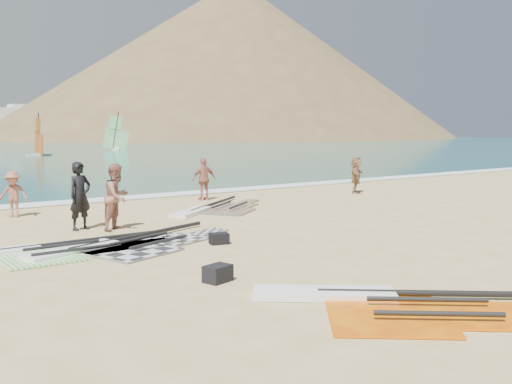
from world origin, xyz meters
TOP-DOWN VIEW (x-y plane):
  - ground at (0.00, 0.00)m, footprint 300.00×300.00m
  - surf_line at (0.00, 12.30)m, footprint 300.00×1.20m
  - headland_main at (85.00, 130.00)m, footprint 143.00×143.00m
  - headland_minor at (120.00, 140.00)m, footprint 70.00×70.00m
  - rig_grey at (-3.15, 3.32)m, footprint 5.71×3.26m
  - rig_green at (-4.94, 3.75)m, footprint 5.31×2.10m
  - rig_orange at (1.94, 7.36)m, footprint 5.01×3.92m
  - rig_red at (-1.39, -3.63)m, footprint 4.76×4.70m
  - gear_bag_near at (-2.92, -0.63)m, footprint 0.58×0.49m
  - gear_bag_far at (-1.04, 2.33)m, footprint 0.52×0.42m
  - person_wetsuit at (-3.17, 6.31)m, footprint 0.82×0.67m
  - beachgoer_left at (-2.31, 5.72)m, footprint 1.16×1.10m
  - beachgoer_mid at (-4.17, 9.85)m, footprint 1.12×0.99m
  - beachgoer_back at (3.08, 10.04)m, footprint 1.02×0.48m
  - beachgoer_right at (9.82, 8.26)m, footprint 1.48×1.33m
  - windsurfer_centre at (7.79, 51.68)m, footprint 2.47×3.01m
  - windsurfer_right at (19.54, 59.99)m, footprint 3.01×2.79m

SIDE VIEW (x-z plane):
  - ground at x=0.00m, z-range 0.00..0.00m
  - surf_line at x=0.00m, z-range -0.02..0.02m
  - headland_main at x=85.00m, z-range -22.50..22.50m
  - headland_minor at x=120.00m, z-range -14.00..14.00m
  - rig_orange at x=1.94m, z-range -0.05..0.15m
  - rig_green at x=-4.94m, z-range -0.05..0.15m
  - rig_grey at x=-3.15m, z-range -0.05..0.15m
  - rig_red at x=-1.39m, z-range -0.05..0.15m
  - gear_bag_far at x=-1.04m, z-range 0.00..0.27m
  - gear_bag_near at x=-2.92m, z-range 0.00..0.32m
  - beachgoer_mid at x=-4.17m, z-range 0.00..1.51m
  - beachgoer_right at x=9.82m, z-range 0.00..1.63m
  - beachgoer_back at x=3.08m, z-range 0.00..1.70m
  - beachgoer_left at x=-2.31m, z-range 0.00..1.88m
  - person_wetsuit at x=-3.17m, z-range 0.00..1.94m
  - windsurfer_centre at x=7.79m, z-range -0.94..3.54m
  - windsurfer_right at x=19.54m, z-range -1.08..3.89m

